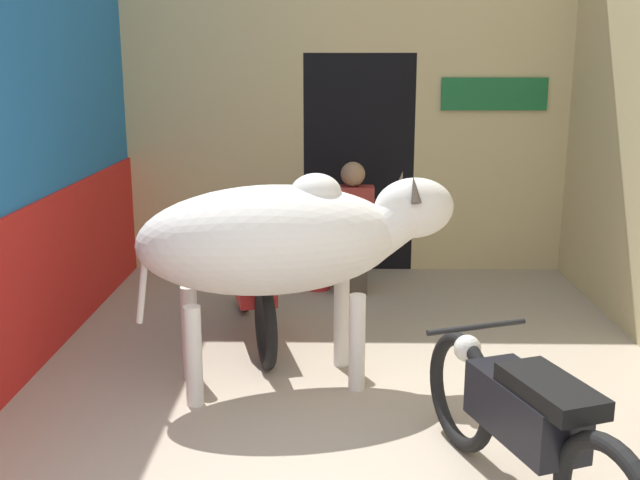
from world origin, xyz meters
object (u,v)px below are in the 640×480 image
Objects in this scene: motorcycle_far at (253,285)px; shopkeeper_seated at (353,223)px; cow at (286,239)px; plastic_stool at (318,264)px; motorcycle_near at (524,423)px.

shopkeeper_seated reaches higher than motorcycle_far.
motorcycle_far is (-0.32, 0.87, -0.59)m from cow.
cow reaches higher than motorcycle_far.
plastic_stool is at bearing 174.80° from shopkeeper_seated.
shopkeeper_seated is (0.81, 1.25, 0.24)m from motorcycle_far.
shopkeeper_seated is at bearing -5.20° from plastic_stool.
motorcycle_near is at bearing -73.34° from plastic_stool.
motorcycle_near reaches higher than motorcycle_far.
motorcycle_far is at bearing -110.75° from plastic_stool.
motorcycle_far is at bearing 124.09° from motorcycle_near.
cow is 1.21× the size of motorcycle_near.
plastic_stool is at bearing 85.73° from cow.
plastic_stool is (0.48, 1.28, -0.17)m from motorcycle_far.
shopkeeper_seated is (-0.74, 3.54, 0.22)m from motorcycle_near.
motorcycle_near is 3.63m from shopkeeper_seated.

